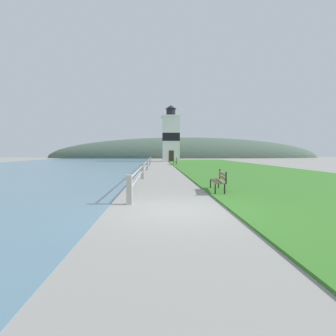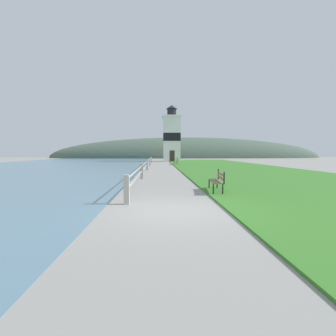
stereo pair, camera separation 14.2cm
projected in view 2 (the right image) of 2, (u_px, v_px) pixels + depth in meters
The scene contains 8 objects.
ground_plane at pixel (173, 211), 7.70m from camera, with size 160.00×160.00×0.00m, color gray.
grass_verge at pixel (233, 168), 27.73m from camera, with size 12.00×59.37×0.06m.
water_strip at pixel (25, 169), 26.90m from camera, with size 24.00×94.99×0.01m.
seawall_railing at pixel (147, 164), 24.89m from camera, with size 0.18×32.82×0.98m.
park_bench_near at pixel (218, 180), 11.26m from camera, with size 0.66×1.87×0.94m.
park_bench_midway at pixel (176, 161), 35.96m from camera, with size 0.58×1.91×0.94m.
lighthouse at pixel (172, 136), 48.07m from camera, with size 3.49×3.49×10.26m.
distant_hillside at pixel (186, 158), 77.41m from camera, with size 80.00×16.00×12.00m.
Camera 2 is at (-0.44, -7.60, 1.73)m, focal length 28.00 mm.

